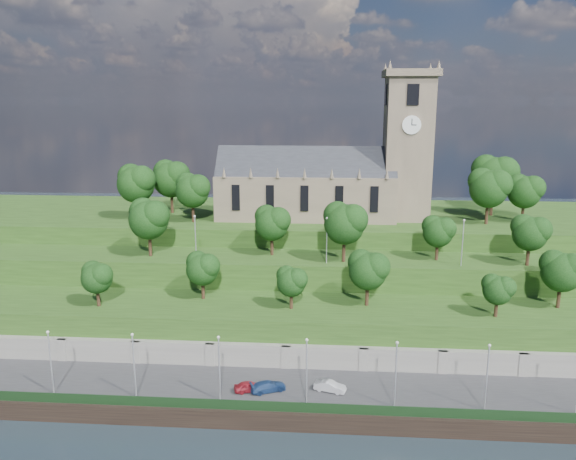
# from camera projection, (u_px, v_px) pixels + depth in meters

# --- Properties ---
(ground) EXTENTS (320.00, 320.00, 0.00)m
(ground) POSITION_uv_depth(u_px,v_px,m) (323.00, 432.00, 62.32)
(ground) COLOR black
(ground) RESTS_ON ground
(promenade) EXTENTS (160.00, 12.00, 2.00)m
(promenade) POSITION_uv_depth(u_px,v_px,m) (324.00, 396.00, 67.93)
(promenade) COLOR #2D2D30
(promenade) RESTS_ON ground
(quay_wall) EXTENTS (160.00, 0.50, 2.20)m
(quay_wall) POSITION_uv_depth(u_px,v_px,m) (323.00, 424.00, 62.03)
(quay_wall) COLOR black
(quay_wall) RESTS_ON ground
(fence) EXTENTS (160.00, 0.10, 1.20)m
(fence) POSITION_uv_depth(u_px,v_px,m) (324.00, 408.00, 62.32)
(fence) COLOR black
(fence) RESTS_ON promenade
(retaining_wall) EXTENTS (160.00, 2.10, 5.00)m
(retaining_wall) POSITION_uv_depth(u_px,v_px,m) (325.00, 363.00, 73.40)
(retaining_wall) COLOR slate
(retaining_wall) RESTS_ON ground
(embankment_lower) EXTENTS (160.00, 12.00, 8.00)m
(embankment_lower) POSITION_uv_depth(u_px,v_px,m) (325.00, 334.00, 78.92)
(embankment_lower) COLOR #234316
(embankment_lower) RESTS_ON ground
(embankment_upper) EXTENTS (160.00, 10.00, 12.00)m
(embankment_upper) POSITION_uv_depth(u_px,v_px,m) (326.00, 294.00, 89.16)
(embankment_upper) COLOR #234316
(embankment_upper) RESTS_ON ground
(hilltop) EXTENTS (160.00, 32.00, 15.00)m
(hilltop) POSITION_uv_depth(u_px,v_px,m) (327.00, 251.00, 109.24)
(hilltop) COLOR #234316
(hilltop) RESTS_ON ground
(church) EXTENTS (38.60, 12.35, 27.60)m
(church) POSITION_uv_depth(u_px,v_px,m) (332.00, 177.00, 101.92)
(church) COLOR brown
(church) RESTS_ON hilltop
(trees_lower) EXTENTS (69.08, 8.85, 8.08)m
(trees_lower) POSITION_uv_depth(u_px,v_px,m) (358.00, 273.00, 77.14)
(trees_lower) COLOR black
(trees_lower) RESTS_ON embankment_lower
(trees_upper) EXTENTS (63.92, 8.76, 9.21)m
(trees_upper) POSITION_uv_depth(u_px,v_px,m) (316.00, 223.00, 85.72)
(trees_upper) COLOR black
(trees_upper) RESTS_ON embankment_upper
(trees_hilltop) EXTENTS (75.65, 16.70, 11.29)m
(trees_hilltop) POSITION_uv_depth(u_px,v_px,m) (338.00, 181.00, 101.15)
(trees_hilltop) COLOR black
(trees_hilltop) RESTS_ON hilltop
(lamp_posts_promenade) EXTENTS (60.36, 0.36, 8.04)m
(lamp_posts_promenade) POSITION_uv_depth(u_px,v_px,m) (307.00, 366.00, 63.41)
(lamp_posts_promenade) COLOR #B2B2B7
(lamp_posts_promenade) RESTS_ON promenade
(lamp_posts_upper) EXTENTS (40.36, 0.36, 7.11)m
(lamp_posts_upper) POSITION_uv_depth(u_px,v_px,m) (327.00, 236.00, 83.98)
(lamp_posts_upper) COLOR #B2B2B7
(lamp_posts_upper) RESTS_ON embankment_upper
(car_left) EXTENTS (3.94, 2.51, 1.25)m
(car_left) POSITION_uv_depth(u_px,v_px,m) (249.00, 386.00, 67.08)
(car_left) COLOR maroon
(car_left) RESTS_ON promenade
(car_middle) EXTENTS (4.02, 2.27, 1.25)m
(car_middle) POSITION_uv_depth(u_px,v_px,m) (330.00, 386.00, 67.07)
(car_middle) COLOR #9A9B9F
(car_middle) RESTS_ON promenade
(car_right) EXTENTS (4.70, 3.43, 1.26)m
(car_right) POSITION_uv_depth(u_px,v_px,m) (268.00, 386.00, 67.09)
(car_right) COLOR navy
(car_right) RESTS_ON promenade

